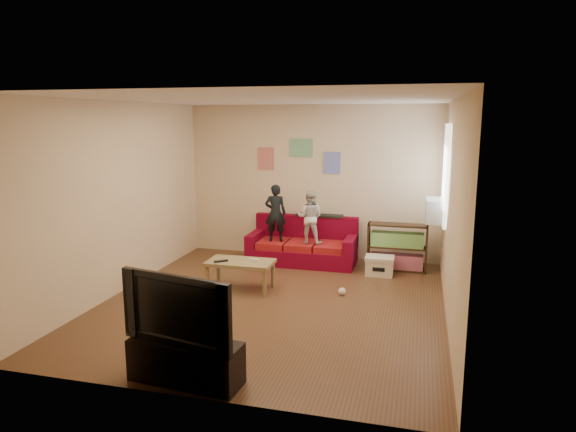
% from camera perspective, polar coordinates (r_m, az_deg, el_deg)
% --- Properties ---
extents(room_shell, '(4.52, 5.02, 2.72)m').
position_cam_1_polar(room_shell, '(6.71, -1.71, 1.28)').
color(room_shell, brown).
rests_on(room_shell, ground).
extents(sofa, '(1.83, 0.84, 0.81)m').
position_cam_1_polar(sofa, '(8.91, 1.70, -3.44)').
color(sofa, maroon).
rests_on(sofa, ground).
extents(child_a, '(0.40, 0.30, 0.98)m').
position_cam_1_polar(child_a, '(8.73, -1.41, 0.34)').
color(child_a, black).
rests_on(child_a, sofa).
extents(child_b, '(0.44, 0.35, 0.90)m').
position_cam_1_polar(child_b, '(8.60, 2.44, -0.11)').
color(child_b, silver).
rests_on(child_b, sofa).
extents(coffee_table, '(0.96, 0.53, 0.43)m').
position_cam_1_polar(coffee_table, '(7.50, -5.32, -5.43)').
color(coffee_table, '#917C4D').
rests_on(coffee_table, ground).
extents(remote, '(0.19, 0.17, 0.02)m').
position_cam_1_polar(remote, '(7.46, -7.46, -4.99)').
color(remote, black).
rests_on(remote, coffee_table).
extents(game_controller, '(0.15, 0.07, 0.03)m').
position_cam_1_polar(game_controller, '(7.46, -3.75, -4.89)').
color(game_controller, silver).
rests_on(game_controller, coffee_table).
extents(bookshelf, '(0.96, 0.29, 0.77)m').
position_cam_1_polar(bookshelf, '(8.63, 12.01, -3.65)').
color(bookshelf, '#321F10').
rests_on(bookshelf, ground).
extents(window, '(0.04, 1.08, 1.48)m').
position_cam_1_polar(window, '(8.06, 17.11, 4.48)').
color(window, white).
rests_on(window, room_shell).
extents(ac_unit, '(0.28, 0.55, 0.35)m').
position_cam_1_polar(ac_unit, '(8.13, 16.04, 0.60)').
color(ac_unit, '#B7B2A3').
rests_on(ac_unit, window).
extents(artwork_left, '(0.30, 0.01, 0.40)m').
position_cam_1_polar(artwork_left, '(9.27, -2.49, 6.40)').
color(artwork_left, '#D87266').
rests_on(artwork_left, room_shell).
extents(artwork_center, '(0.42, 0.01, 0.32)m').
position_cam_1_polar(artwork_center, '(9.09, 1.46, 7.58)').
color(artwork_center, '#72B27F').
rests_on(artwork_center, room_shell).
extents(artwork_right, '(0.30, 0.01, 0.38)m').
position_cam_1_polar(artwork_right, '(9.00, 4.88, 5.91)').
color(artwork_right, '#727FCC').
rests_on(artwork_right, room_shell).
extents(file_box, '(0.44, 0.34, 0.31)m').
position_cam_1_polar(file_box, '(8.32, 10.13, -5.45)').
color(file_box, beige).
rests_on(file_box, ground).
extents(tv_stand, '(1.11, 0.46, 0.41)m').
position_cam_1_polar(tv_stand, '(5.12, -11.29, -15.58)').
color(tv_stand, black).
rests_on(tv_stand, ground).
extents(television, '(1.19, 0.40, 0.68)m').
position_cam_1_polar(television, '(4.90, -11.52, -9.88)').
color(television, black).
rests_on(television, tv_stand).
extents(tissue, '(0.13, 0.13, 0.10)m').
position_cam_1_polar(tissue, '(7.37, 6.02, -8.33)').
color(tissue, white).
rests_on(tissue, ground).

